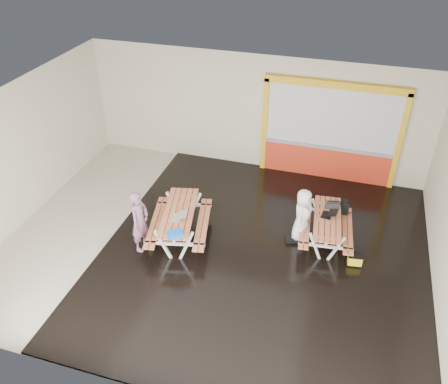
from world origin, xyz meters
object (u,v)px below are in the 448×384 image
(person_left, at_px, (140,221))
(laptop_right, at_px, (329,214))
(toolbox, at_px, (333,205))
(backpack, at_px, (344,207))
(picnic_table_left, at_px, (179,218))
(blue_pouch, at_px, (175,234))
(person_right, at_px, (302,215))
(picnic_table_right, at_px, (327,224))
(fluke_bag, at_px, (355,260))
(laptop_left, at_px, (179,217))
(dark_case, at_px, (292,238))

(person_left, bearing_deg, laptop_right, -64.00)
(toolbox, bearing_deg, backpack, 34.34)
(picnic_table_left, relative_size, blue_pouch, 6.69)
(person_right, relative_size, backpack, 3.54)
(laptop_right, bearing_deg, picnic_table_right, -97.38)
(laptop_right, distance_m, fluke_bag, 1.23)
(laptop_left, bearing_deg, picnic_table_right, 18.89)
(person_right, distance_m, backpack, 1.21)
(blue_pouch, height_order, dark_case, blue_pouch)
(laptop_right, xyz_separation_m, backpack, (0.33, 0.56, -0.11))
(picnic_table_right, distance_m, fluke_bag, 1.08)
(person_left, xyz_separation_m, backpack, (4.48, 2.20, -0.18))
(picnic_table_right, relative_size, blue_pouch, 5.60)
(person_left, distance_m, backpack, 5.00)
(fluke_bag, bearing_deg, person_right, 157.04)
(picnic_table_right, relative_size, toolbox, 5.41)
(laptop_left, bearing_deg, backpack, 26.05)
(person_left, relative_size, blue_pouch, 4.56)
(laptop_left, bearing_deg, person_left, -153.19)
(toolbox, bearing_deg, blue_pouch, -145.48)
(laptop_left, relative_size, backpack, 1.09)
(picnic_table_right, height_order, blue_pouch, blue_pouch)
(picnic_table_right, bearing_deg, toolbox, 81.86)
(picnic_table_left, height_order, backpack, backpack)
(blue_pouch, xyz_separation_m, fluke_bag, (3.93, 1.08, -0.68))
(picnic_table_right, distance_m, laptop_right, 0.24)
(picnic_table_right, relative_size, laptop_left, 4.57)
(picnic_table_left, height_order, blue_pouch, blue_pouch)
(backpack, bearing_deg, fluke_bag, -72.75)
(picnic_table_right, height_order, person_right, person_right)
(picnic_table_left, relative_size, picnic_table_right, 1.19)
(picnic_table_left, xyz_separation_m, laptop_right, (3.44, 0.99, 0.16))
(picnic_table_right, bearing_deg, blue_pouch, -150.96)
(laptop_right, xyz_separation_m, toolbox, (0.05, 0.37, 0.03))
(blue_pouch, height_order, toolbox, toolbox)
(person_right, relative_size, laptop_left, 3.26)
(picnic_table_left, relative_size, fluke_bag, 6.55)
(picnic_table_right, relative_size, person_right, 1.40)
(picnic_table_right, xyz_separation_m, dark_case, (-0.75, -0.23, -0.45))
(laptop_right, distance_m, backpack, 0.66)
(dark_case, bearing_deg, person_left, -158.76)
(laptop_right, height_order, dark_case, laptop_right)
(picnic_table_left, bearing_deg, toolbox, 21.37)
(backpack, bearing_deg, person_left, -153.81)
(dark_case, xyz_separation_m, fluke_bag, (1.51, -0.45, 0.07))
(picnic_table_left, distance_m, dark_case, 2.81)
(laptop_left, xyz_separation_m, laptop_right, (3.34, 1.23, -0.09))
(blue_pouch, relative_size, toolbox, 0.97)
(person_left, relative_size, toolbox, 4.41)
(picnic_table_right, bearing_deg, person_left, -159.48)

